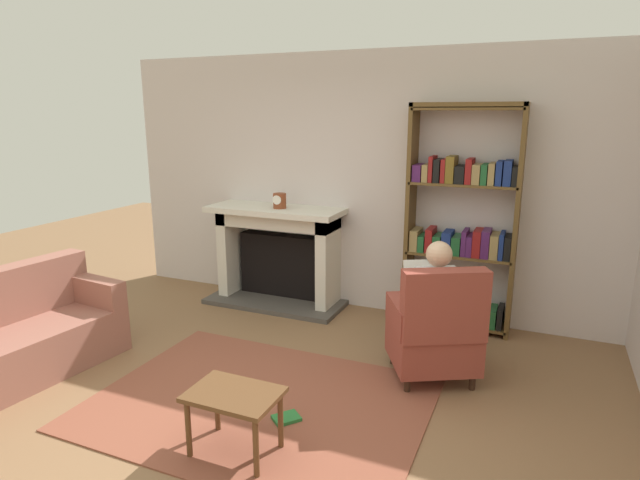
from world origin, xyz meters
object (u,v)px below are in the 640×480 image
mantel_clock (280,201)px  sofa_floral (8,341)px  fireplace (279,252)px  armchair_reading (436,330)px  bookshelf (461,227)px  seated_reader (432,302)px  side_table (234,402)px

mantel_clock → sofa_floral: mantel_clock is taller
fireplace → armchair_reading: bearing=-30.0°
bookshelf → seated_reader: bookshelf is taller
fireplace → mantel_clock: 0.61m
mantel_clock → seated_reader: mantel_clock is taller
seated_reader → mantel_clock: bearing=-55.0°
bookshelf → seated_reader: 1.14m
mantel_clock → sofa_floral: 2.78m
sofa_floral → seated_reader: bearing=-59.2°
sofa_floral → side_table: bearing=-86.8°
armchair_reading → sofa_floral: 3.40m
bookshelf → mantel_clock: bearing=-175.9°
seated_reader → fireplace: bearing=-56.6°
sofa_floral → mantel_clock: bearing=-21.5°
sofa_floral → side_table: sofa_floral is taller
armchair_reading → sofa_floral: size_ratio=0.55×
mantel_clock → seated_reader: bearing=-26.8°
armchair_reading → sofa_floral: bearing=-5.7°
armchair_reading → sofa_floral: armchair_reading is taller
mantel_clock → seated_reader: size_ratio=0.14×
fireplace → armchair_reading: 2.28m
seated_reader → sofa_floral: size_ratio=0.64×
bookshelf → seated_reader: bearing=-92.0°
mantel_clock → side_table: bearing=-68.8°
fireplace → mantel_clock: bearing=-55.0°
armchair_reading → mantel_clock: bearing=-56.8°
fireplace → seated_reader: size_ratio=1.34×
armchair_reading → seated_reader: size_ratio=0.85×
fireplace → mantel_clock: size_ratio=9.48×
mantel_clock → armchair_reading: size_ratio=0.17×
mantel_clock → bookshelf: (1.88, 0.14, -0.15)m
sofa_floral → bookshelf: bearing=-45.3°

